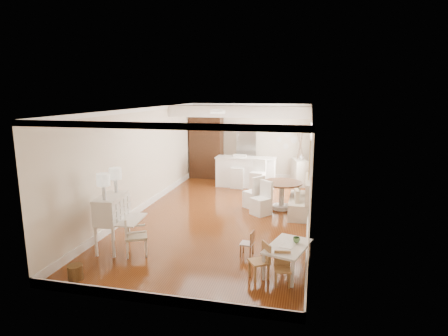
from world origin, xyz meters
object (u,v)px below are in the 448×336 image
at_px(kids_table, 287,259).
at_px(kids_chair_a, 259,261).
at_px(pantry_cabinet, 206,148).
at_px(secretary_bureau, 112,223).
at_px(sideboard, 299,172).
at_px(gustavian_armchair, 136,235).
at_px(kids_chair_b, 247,243).
at_px(slip_chair_far, 254,192).
at_px(wicker_basket, 75,272).
at_px(dining_table, 282,195).
at_px(kids_chair_c, 282,269).
at_px(fridge, 256,156).
at_px(breakfast_counter, 246,172).
at_px(bar_stool_left, 238,171).
at_px(bar_stool_right, 258,176).
at_px(slip_chair_near, 261,198).

relative_size(kids_table, kids_chair_a, 1.59).
bearing_deg(pantry_cabinet, secretary_bureau, -90.83).
bearing_deg(sideboard, kids_chair_a, -108.92).
distance_m(gustavian_armchair, kids_chair_b, 2.22).
height_order(kids_table, slip_chair_far, slip_chair_far).
xyz_separation_m(secretary_bureau, wicker_basket, (0.01, -1.34, -0.44)).
height_order(kids_table, dining_table, dining_table).
bearing_deg(dining_table, kids_table, -84.03).
distance_m(kids_chair_c, fridge, 7.78).
xyz_separation_m(breakfast_counter, bar_stool_left, (-0.22, -0.20, 0.05)).
bearing_deg(secretary_bureau, slip_chair_far, 49.42).
height_order(gustavian_armchair, slip_chair_far, slip_chair_far).
height_order(wicker_basket, kids_table, kids_table).
bearing_deg(gustavian_armchair, bar_stool_left, -36.07).
distance_m(kids_chair_a, pantry_cabinet, 8.13).
relative_size(kids_chair_a, kids_chair_b, 1.25).
xyz_separation_m(kids_chair_a, kids_chair_c, (0.42, -0.13, -0.04)).
relative_size(secretary_bureau, wicker_basket, 4.38).
bearing_deg(fridge, breakfast_counter, -100.78).
bearing_deg(bar_stool_left, kids_chair_a, -71.49).
height_order(bar_stool_right, pantry_cabinet, pantry_cabinet).
relative_size(bar_stool_left, pantry_cabinet, 0.49).
bearing_deg(dining_table, kids_chair_b, -97.65).
height_order(secretary_bureau, wicker_basket, secretary_bureau).
xyz_separation_m(kids_table, pantry_cabinet, (-3.50, 7.16, 0.89)).
bearing_deg(kids_chair_c, wicker_basket, -178.39).
bearing_deg(kids_chair_b, dining_table, 178.28).
height_order(kids_table, kids_chair_b, kids_chair_b).
distance_m(kids_chair_b, bar_stool_left, 5.47).
bearing_deg(fridge, kids_chair_a, -81.41).
distance_m(kids_chair_a, slip_chair_near, 3.53).
distance_m(slip_chair_near, fridge, 4.05).
distance_m(gustavian_armchair, kids_table, 3.01).
height_order(secretary_bureau, breakfast_counter, secretary_bureau).
bearing_deg(pantry_cabinet, sideboard, -5.95).
bearing_deg(gustavian_armchair, sideboard, -50.59).
bearing_deg(slip_chair_near, kids_table, -35.12).
bearing_deg(bar_stool_left, breakfast_counter, 46.54).
relative_size(fridge, sideboard, 1.92).
distance_m(kids_table, slip_chair_far, 3.92).
xyz_separation_m(kids_table, kids_chair_a, (-0.47, -0.34, 0.07)).
height_order(kids_table, bar_stool_left, bar_stool_left).
relative_size(secretary_bureau, slip_chair_near, 1.27).
relative_size(breakfast_counter, bar_stool_left, 1.83).
relative_size(dining_table, fridge, 0.63).
relative_size(breakfast_counter, pantry_cabinet, 0.89).
xyz_separation_m(breakfast_counter, sideboard, (1.80, 0.72, -0.07)).
relative_size(kids_table, bar_stool_right, 0.98).
height_order(kids_table, sideboard, sideboard).
bearing_deg(kids_chair_b, pantry_cabinet, -152.09).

